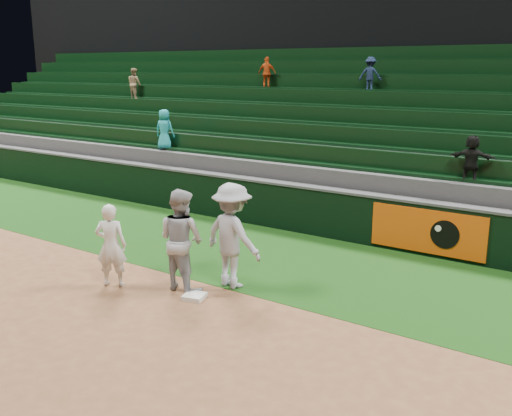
{
  "coord_description": "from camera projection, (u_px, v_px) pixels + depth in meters",
  "views": [
    {
      "loc": [
        6.77,
        -7.3,
        4.17
      ],
      "look_at": [
        0.19,
        2.3,
        1.3
      ],
      "focal_mm": 40.0,
      "sensor_mm": 36.0,
      "label": 1
    }
  ],
  "objects": [
    {
      "name": "field_wall",
      "position": [
        315.0,
        210.0,
        14.56
      ],
      "size": [
        36.0,
        0.45,
        1.25
      ],
      "color": "black",
      "rests_on": "ground"
    },
    {
      "name": "stadium_seating",
      "position": [
        374.0,
        151.0,
        17.34
      ],
      "size": [
        36.0,
        5.95,
        4.85
      ],
      "color": "#37373A",
      "rests_on": "ground"
    },
    {
      "name": "foul_grass",
      "position": [
        266.0,
        256.0,
        12.96
      ],
      "size": [
        36.0,
        4.2,
        0.01
      ],
      "primitive_type": "cube",
      "color": "#11360D",
      "rests_on": "ground"
    },
    {
      "name": "base_coach",
      "position": [
        232.0,
        236.0,
        10.94
      ],
      "size": [
        1.42,
        0.95,
        2.05
      ],
      "primitive_type": "imported",
      "rotation": [
        0.0,
        0.0,
        3.0
      ],
      "color": "#9EA1AB",
      "rests_on": "foul_grass"
    },
    {
      "name": "baserunner",
      "position": [
        181.0,
        240.0,
        10.85
      ],
      "size": [
        1.0,
        0.81,
        1.97
      ],
      "primitive_type": "imported",
      "rotation": [
        0.0,
        0.0,
        3.08
      ],
      "color": "#A2A4AC",
      "rests_on": "ground"
    },
    {
      "name": "upper_deck",
      "position": [
        463.0,
        21.0,
        23.1
      ],
      "size": [
        40.0,
        12.0,
        12.0
      ],
      "primitive_type": "cube",
      "color": "black",
      "rests_on": "ground"
    },
    {
      "name": "ground",
      "position": [
        177.0,
        299.0,
        10.56
      ],
      "size": [
        70.0,
        70.0,
        0.0
      ],
      "primitive_type": "plane",
      "color": "brown",
      "rests_on": "ground"
    },
    {
      "name": "first_base",
      "position": [
        194.0,
        296.0,
        10.57
      ],
      "size": [
        0.46,
        0.46,
        0.09
      ],
      "primitive_type": "cube",
      "rotation": [
        0.0,
        0.0,
        0.25
      ],
      "color": "white",
      "rests_on": "ground"
    },
    {
      "name": "first_baseman",
      "position": [
        111.0,
        245.0,
        11.03
      ],
      "size": [
        0.72,
        0.65,
        1.65
      ],
      "primitive_type": "imported",
      "rotation": [
        0.0,
        0.0,
        3.67
      ],
      "color": "silver",
      "rests_on": "ground"
    }
  ]
}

